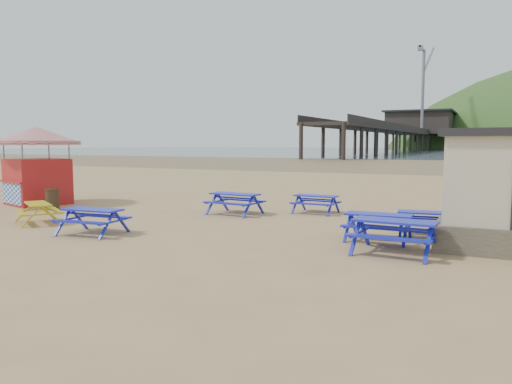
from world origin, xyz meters
The scene contains 13 objects.
ground centered at (0.00, 0.00, 0.00)m, with size 400.00×400.00×0.00m, color tan.
wet_sand centered at (0.00, 55.00, 0.00)m, with size 400.00×400.00×0.00m, color olive.
sea centered at (0.00, 170.00, 0.01)m, with size 400.00×400.00×0.00m, color #435460.
picnic_table_blue_a centered at (-0.98, 2.33, 0.41)m, with size 2.09×1.74×0.82m.
picnic_table_blue_b centered at (1.79, 3.97, 0.36)m, with size 1.77×1.46×0.71m.
picnic_table_blue_c centered at (6.36, 0.89, 0.36)m, with size 1.84×1.55×0.71m.
picnic_table_blue_d centered at (-2.89, -3.38, 0.39)m, with size 1.99×1.66×0.78m.
picnic_table_blue_e centered at (5.95, -2.16, 0.43)m, with size 2.13×1.76×0.86m.
picnic_table_blue_f centered at (5.23, -0.61, 0.39)m, with size 1.87×1.52×0.77m.
picnic_table_yellow centered at (-6.08, -2.63, 0.35)m, with size 2.15×2.04×0.71m.
ice_cream_kiosk centered at (-10.57, 1.25, 2.21)m, with size 4.94×4.94×3.51m.
litter_bin centered at (-8.55, 0.23, 0.44)m, with size 0.59×0.59×0.86m.
pier centered at (-17.99, 178.23, 5.46)m, with size 24.00×220.00×39.29m.
Camera 1 is at (8.17, -14.81, 2.79)m, focal length 35.00 mm.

